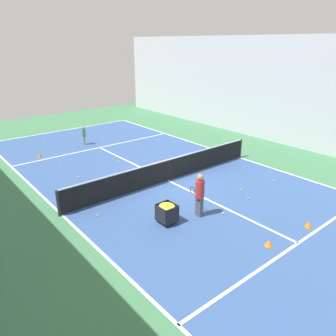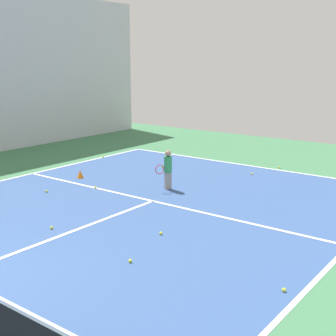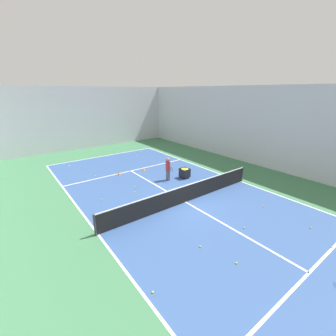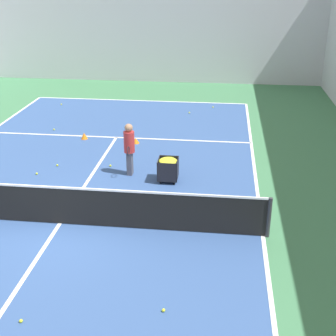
% 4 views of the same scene
% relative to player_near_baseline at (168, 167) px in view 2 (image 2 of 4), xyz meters
% --- Properties ---
extents(line_baseline_near, '(10.31, 0.10, 0.00)m').
position_rel_player_near_baseline_xyz_m(line_baseline_near, '(-0.40, -4.23, -0.66)').
color(line_baseline_near, white).
rests_on(line_baseline_near, ground).
extents(line_service_near, '(10.31, 0.10, 0.00)m').
position_rel_player_near_baseline_xyz_m(line_service_near, '(-0.40, 1.19, -0.66)').
color(line_service_near, white).
rests_on(line_service_near, ground).
extents(player_near_baseline, '(0.31, 0.58, 1.16)m').
position_rel_player_near_baseline_xyz_m(player_near_baseline, '(0.00, 0.00, 0.00)').
color(player_near_baseline, gray).
rests_on(player_near_baseline, ground).
extents(training_cone_0, '(0.23, 0.23, 0.26)m').
position_rel_player_near_baseline_xyz_m(training_cone_0, '(3.05, 0.62, -0.53)').
color(training_cone_0, orange).
rests_on(training_cone_0, ground).
extents(tennis_ball_0, '(0.07, 0.07, 0.07)m').
position_rel_player_near_baseline_xyz_m(tennis_ball_0, '(-1.16, -3.08, -0.63)').
color(tennis_ball_0, yellow).
rests_on(tennis_ball_0, ground).
extents(tennis_ball_5, '(0.07, 0.07, 0.07)m').
position_rel_player_near_baseline_xyz_m(tennis_ball_5, '(-1.51, -4.50, -0.63)').
color(tennis_ball_5, yellow).
rests_on(tennis_ball_5, ground).
extents(tennis_ball_6, '(0.07, 0.07, 0.07)m').
position_rel_player_near_baseline_xyz_m(tennis_ball_6, '(-2.09, 3.01, -0.63)').
color(tennis_ball_6, yellow).
rests_on(tennis_ball_6, ground).
extents(tennis_ball_8, '(0.07, 0.07, 0.07)m').
position_rel_player_near_baseline_xyz_m(tennis_ball_8, '(1.80, -2.08, -0.63)').
color(tennis_ball_8, yellow).
rests_on(tennis_ball_8, ground).
extents(tennis_ball_9, '(0.07, 0.07, 0.07)m').
position_rel_player_near_baseline_xyz_m(tennis_ball_9, '(1.75, 1.22, -0.63)').
color(tennis_ball_9, yellow).
rests_on(tennis_ball_9, ground).
extents(tennis_ball_11, '(0.07, 0.07, 0.07)m').
position_rel_player_near_baseline_xyz_m(tennis_ball_11, '(-5.27, 3.81, -0.63)').
color(tennis_ball_11, yellow).
rests_on(tennis_ball_11, ground).
extents(tennis_ball_13, '(0.07, 0.07, 0.07)m').
position_rel_player_near_baseline_xyz_m(tennis_ball_13, '(4.69, -2.05, -0.63)').
color(tennis_ball_13, yellow).
rests_on(tennis_ball_13, ground).
extents(tennis_ball_17, '(0.07, 0.07, 0.07)m').
position_rel_player_near_baseline_xyz_m(tennis_ball_17, '(2.58, 2.36, -0.63)').
color(tennis_ball_17, yellow).
rests_on(tennis_ball_17, ground).
extents(tennis_ball_18, '(0.07, 0.07, 0.07)m').
position_rel_player_near_baseline_xyz_m(tennis_ball_18, '(0.09, 4.21, -0.63)').
color(tennis_ball_18, yellow).
rests_on(tennis_ball_18, ground).
extents(tennis_ball_19, '(0.07, 0.07, 0.07)m').
position_rel_player_near_baseline_xyz_m(tennis_ball_19, '(-2.50, 4.48, -0.63)').
color(tennis_ball_19, yellow).
rests_on(tennis_ball_19, ground).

